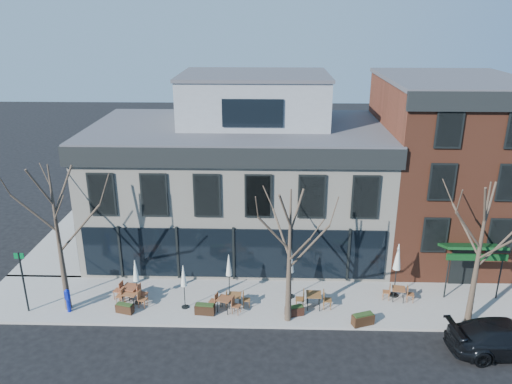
{
  "coord_description": "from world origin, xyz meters",
  "views": [
    {
      "loc": [
        2.01,
        -25.46,
        14.89
      ],
      "look_at": [
        1.22,
        2.0,
        4.87
      ],
      "focal_mm": 35.0,
      "sensor_mm": 36.0,
      "label": 1
    }
  ],
  "objects_px": {
    "call_box": "(68,299)",
    "cafe_set_0": "(130,292)",
    "umbrella_0": "(136,273)",
    "parked_sedan": "(507,338)"
  },
  "relations": [
    {
      "from": "cafe_set_0",
      "to": "umbrella_0",
      "type": "bearing_deg",
      "value": -25.67
    },
    {
      "from": "parked_sedan",
      "to": "cafe_set_0",
      "type": "xyz_separation_m",
      "value": [
        -18.38,
        3.64,
        -0.1
      ]
    },
    {
      "from": "call_box",
      "to": "umbrella_0",
      "type": "xyz_separation_m",
      "value": [
        3.38,
        0.93,
        1.09
      ]
    },
    {
      "from": "cafe_set_0",
      "to": "parked_sedan",
      "type": "bearing_deg",
      "value": -11.19
    },
    {
      "from": "call_box",
      "to": "parked_sedan",
      "type": "bearing_deg",
      "value": -6.68
    },
    {
      "from": "parked_sedan",
      "to": "call_box",
      "type": "relative_size",
      "value": 4.0
    },
    {
      "from": "parked_sedan",
      "to": "cafe_set_0",
      "type": "height_order",
      "value": "parked_sedan"
    },
    {
      "from": "call_box",
      "to": "cafe_set_0",
      "type": "height_order",
      "value": "call_box"
    },
    {
      "from": "call_box",
      "to": "umbrella_0",
      "type": "distance_m",
      "value": 3.67
    },
    {
      "from": "call_box",
      "to": "cafe_set_0",
      "type": "relative_size",
      "value": 0.67
    }
  ]
}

